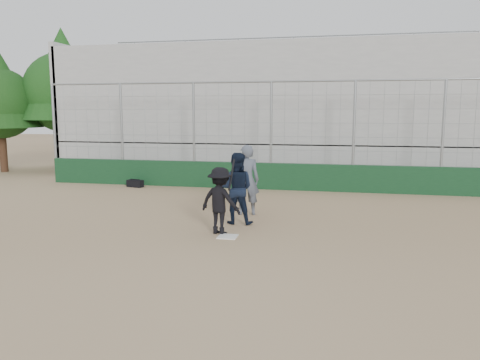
% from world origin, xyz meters
% --- Properties ---
extents(ground, '(90.00, 90.00, 0.00)m').
position_xyz_m(ground, '(0.00, 0.00, 0.00)').
color(ground, olive).
rests_on(ground, ground).
extents(home_plate, '(0.44, 0.44, 0.02)m').
position_xyz_m(home_plate, '(0.00, 0.00, 0.01)').
color(home_plate, white).
rests_on(home_plate, ground).
extents(backstop, '(18.10, 0.25, 4.04)m').
position_xyz_m(backstop, '(0.00, 7.00, 0.96)').
color(backstop, '#10331A').
rests_on(backstop, ground).
extents(bleachers, '(20.25, 6.70, 6.98)m').
position_xyz_m(bleachers, '(0.00, 11.95, 2.92)').
color(bleachers, '#9D9D9D').
rests_on(bleachers, ground).
extents(tree_left, '(4.48, 4.48, 7.00)m').
position_xyz_m(tree_left, '(-11.00, 11.00, 4.39)').
color(tree_left, '#3A2615').
rests_on(tree_left, ground).
extents(batter_at_plate, '(1.17, 0.88, 1.77)m').
position_xyz_m(batter_at_plate, '(-0.25, 0.29, 0.80)').
color(batter_at_plate, black).
rests_on(batter_at_plate, ground).
extents(catcher_crouched, '(0.91, 0.71, 1.25)m').
position_xyz_m(catcher_crouched, '(-0.08, 1.33, 0.62)').
color(catcher_crouched, black).
rests_on(catcher_crouched, ground).
extents(umpire, '(0.82, 0.63, 1.79)m').
position_xyz_m(umpire, '(-0.04, 2.48, 0.90)').
color(umpire, '#505866').
rests_on(umpire, ground).
extents(equipment_bag, '(0.70, 0.43, 0.32)m').
position_xyz_m(equipment_bag, '(-5.24, 6.42, 0.14)').
color(equipment_bag, black).
rests_on(equipment_bag, ground).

